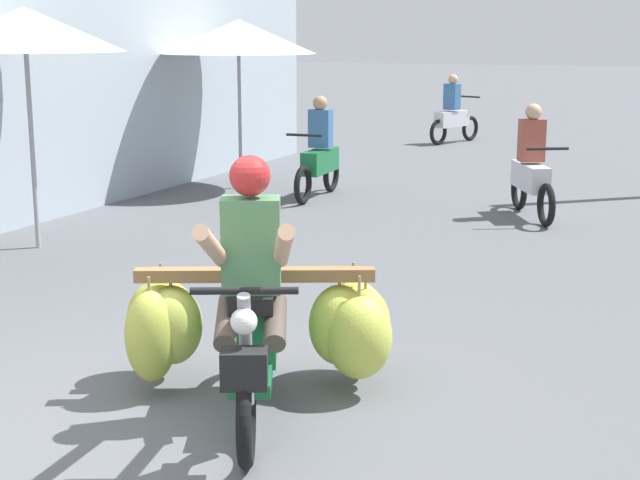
# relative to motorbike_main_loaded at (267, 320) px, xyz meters

# --- Properties ---
(ground_plane) EXTENTS (120.00, 120.00, 0.00)m
(ground_plane) POSITION_rel_motorbike_main_loaded_xyz_m (-0.52, -0.98, -0.50)
(ground_plane) COLOR #56595E
(motorbike_main_loaded) EXTENTS (1.85, 2.01, 1.58)m
(motorbike_main_loaded) POSITION_rel_motorbike_main_loaded_xyz_m (0.00, 0.00, 0.00)
(motorbike_main_loaded) COLOR black
(motorbike_main_loaded) RESTS_ON ground
(motorbike_distant_ahead_left) EXTENTS (0.89, 1.46, 1.40)m
(motorbike_distant_ahead_left) POSITION_rel_motorbike_main_loaded_xyz_m (0.31, 6.65, 0.07)
(motorbike_distant_ahead_left) COLOR black
(motorbike_distant_ahead_left) RESTS_ON ground
(motorbike_distant_ahead_right) EXTENTS (0.74, 1.55, 1.40)m
(motorbike_distant_ahead_right) POSITION_rel_motorbike_main_loaded_xyz_m (-2.77, 13.98, 0.07)
(motorbike_distant_ahead_right) COLOR black
(motorbike_distant_ahead_right) RESTS_ON ground
(motorbike_distant_far_ahead) EXTENTS (0.50, 1.62, 1.40)m
(motorbike_distant_far_ahead) POSITION_rel_motorbike_main_loaded_xyz_m (-2.67, 6.92, 0.07)
(motorbike_distant_far_ahead) COLOR black
(motorbike_distant_far_ahead) RESTS_ON ground
(shopfront_building) EXTENTS (4.36, 8.66, 3.40)m
(shopfront_building) POSITION_rel_motorbike_main_loaded_xyz_m (-7.20, 6.92, 1.20)
(shopfront_building) COLOR #9EADB7
(shopfront_building) RESTS_ON ground
(market_umbrella_near_shop) EXTENTS (2.04, 2.04, 2.51)m
(market_umbrella_near_shop) POSITION_rel_motorbike_main_loaded_xyz_m (-4.15, 2.81, 1.79)
(market_umbrella_near_shop) COLOR #99999E
(market_umbrella_near_shop) RESTS_ON ground
(market_umbrella_further_along) EXTENTS (2.23, 2.23, 2.43)m
(market_umbrella_further_along) POSITION_rel_motorbike_main_loaded_xyz_m (-4.04, 7.18, 1.69)
(market_umbrella_further_along) COLOR #99999E
(market_umbrella_further_along) RESTS_ON ground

